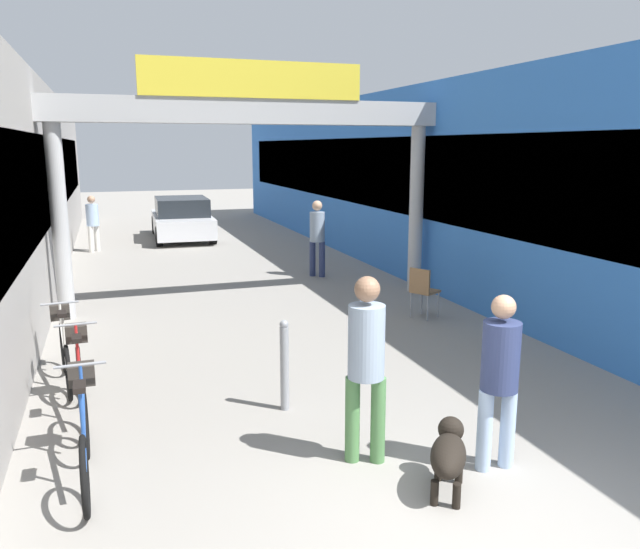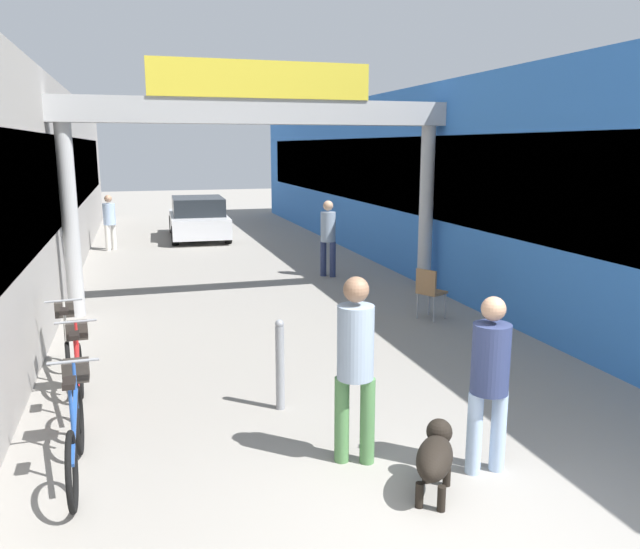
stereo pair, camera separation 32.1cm
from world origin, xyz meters
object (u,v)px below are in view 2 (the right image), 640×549
at_px(bicycle_blue_nearest, 76,428).
at_px(bicycle_silver_third, 67,346).
at_px(pedestrian_companion, 355,358).
at_px(pedestrian_with_dog, 490,374).
at_px(dog_on_leash, 435,454).
at_px(pedestrian_carrying_crate, 328,233).
at_px(bollard_post_metal, 280,364).
at_px(parked_car_white, 198,218).
at_px(pedestrian_elderly_walking, 109,219).
at_px(bicycle_red_second, 78,374).
at_px(cafe_chair_wood_nearer, 429,289).

height_order(bicycle_blue_nearest, bicycle_silver_third, same).
distance_m(pedestrian_companion, bicycle_silver_third, 4.20).
relative_size(pedestrian_with_dog, dog_on_leash, 2.11).
height_order(pedestrian_carrying_crate, bollard_post_metal, pedestrian_carrying_crate).
bearing_deg(pedestrian_with_dog, dog_on_leash, -162.12).
relative_size(bollard_post_metal, parked_car_white, 0.26).
height_order(pedestrian_elderly_walking, bollard_post_metal, pedestrian_elderly_walking).
bearing_deg(pedestrian_elderly_walking, bicycle_silver_third, -91.08).
height_order(pedestrian_companion, bicycle_red_second, pedestrian_companion).
relative_size(pedestrian_companion, bicycle_blue_nearest, 1.06).
bearing_deg(bicycle_silver_third, cafe_chair_wood_nearer, 12.25).
distance_m(pedestrian_companion, pedestrian_elderly_walking, 13.82).
distance_m(pedestrian_elderly_walking, bicycle_blue_nearest, 13.05).
bearing_deg(pedestrian_companion, bicycle_silver_third, 132.28).
height_order(bicycle_blue_nearest, cafe_chair_wood_nearer, bicycle_blue_nearest).
bearing_deg(parked_car_white, pedestrian_with_dog, -86.27).
relative_size(bicycle_red_second, parked_car_white, 0.42).
height_order(pedestrian_companion, parked_car_white, pedestrian_companion).
height_order(pedestrian_with_dog, pedestrian_companion, pedestrian_companion).
bearing_deg(dog_on_leash, pedestrian_carrying_crate, 78.60).
bearing_deg(bicycle_red_second, pedestrian_companion, -37.38).
relative_size(bicycle_red_second, cafe_chair_wood_nearer, 1.90).
relative_size(pedestrian_with_dog, pedestrian_elderly_walking, 1.05).
bearing_deg(bicycle_blue_nearest, bicycle_silver_third, 96.82).
bearing_deg(bicycle_red_second, pedestrian_elderly_walking, 90.11).
relative_size(pedestrian_elderly_walking, bicycle_red_second, 0.94).
bearing_deg(parked_car_white, dog_on_leash, -88.49).
xyz_separation_m(pedestrian_with_dog, pedestrian_companion, (-1.09, 0.51, 0.09)).
bearing_deg(pedestrian_carrying_crate, dog_on_leash, -101.40).
bearing_deg(bicycle_silver_third, pedestrian_carrying_crate, 45.57).
xyz_separation_m(pedestrian_companion, parked_car_white, (0.06, 15.32, -0.39)).
bearing_deg(dog_on_leash, bollard_post_metal, 112.90).
bearing_deg(pedestrian_companion, bicycle_red_second, 142.62).
height_order(bicycle_silver_third, cafe_chair_wood_nearer, bicycle_silver_third).
bearing_deg(cafe_chair_wood_nearer, dog_on_leash, -115.59).
bearing_deg(pedestrian_elderly_walking, cafe_chair_wood_nearer, -59.34).
height_order(pedestrian_elderly_walking, bicycle_red_second, pedestrian_elderly_walking).
bearing_deg(bicycle_blue_nearest, pedestrian_with_dog, -16.10).
relative_size(pedestrian_elderly_walking, parked_car_white, 0.39).
height_order(dog_on_leash, bollard_post_metal, bollard_post_metal).
relative_size(dog_on_leash, parked_car_white, 0.19).
relative_size(pedestrian_companion, pedestrian_carrying_crate, 1.03).
distance_m(bicycle_blue_nearest, cafe_chair_wood_nearer, 6.58).
height_order(pedestrian_carrying_crate, cafe_chair_wood_nearer, pedestrian_carrying_crate).
bearing_deg(pedestrian_companion, bollard_post_metal, 106.06).
xyz_separation_m(dog_on_leash, cafe_chair_wood_nearer, (2.40, 5.02, 0.18)).
bearing_deg(bicycle_red_second, pedestrian_carrying_crate, 52.29).
distance_m(pedestrian_with_dog, pedestrian_companion, 1.21).
xyz_separation_m(pedestrian_elderly_walking, parked_car_white, (2.66, 1.75, -0.25)).
relative_size(pedestrian_with_dog, bollard_post_metal, 1.57).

